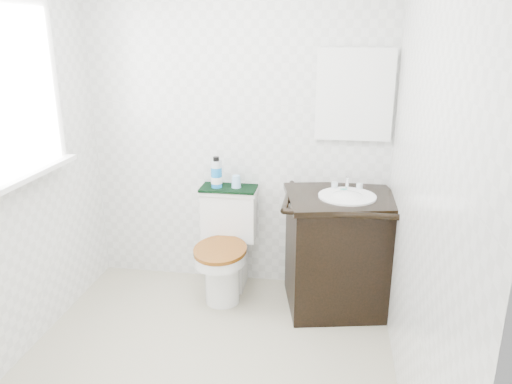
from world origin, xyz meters
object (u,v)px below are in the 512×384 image
(toilet, at_px, (226,250))
(vanity, at_px, (340,249))
(trash_bin, at_px, (230,265))
(mouthwash_bottle, at_px, (216,173))
(cup, at_px, (236,181))

(toilet, distance_m, vanity, 0.82)
(toilet, height_order, trash_bin, toilet)
(trash_bin, bearing_deg, toilet, -90.00)
(toilet, relative_size, trash_bin, 2.60)
(toilet, height_order, mouthwash_bottle, mouthwash_bottle)
(vanity, height_order, trash_bin, vanity)
(trash_bin, relative_size, mouthwash_bottle, 1.30)
(toilet, bearing_deg, vanity, -4.64)
(trash_bin, height_order, cup, cup)
(toilet, bearing_deg, trash_bin, 90.00)
(vanity, bearing_deg, mouthwash_bottle, 169.23)
(mouthwash_bottle, bearing_deg, trash_bin, 16.92)
(toilet, xyz_separation_m, trash_bin, (0.00, 0.13, -0.19))
(vanity, height_order, mouthwash_bottle, mouthwash_bottle)
(vanity, relative_size, mouthwash_bottle, 4.06)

